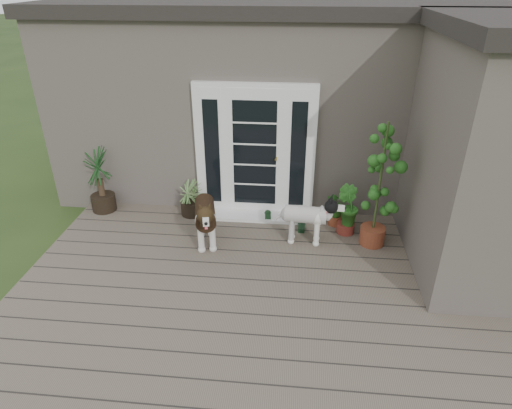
{
  "coord_description": "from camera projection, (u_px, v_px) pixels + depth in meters",
  "views": [
    {
      "loc": [
        0.45,
        -3.9,
        3.72
      ],
      "look_at": [
        -0.1,
        1.75,
        0.7
      ],
      "focal_mm": 30.89,
      "sensor_mm": 36.0,
      "label": 1
    }
  ],
  "objects": [
    {
      "name": "herb_b",
      "position": [
        347.0,
        216.0,
        6.72
      ],
      "size": [
        0.53,
        0.53,
        0.56
      ],
      "primitive_type": "imported",
      "rotation": [
        0.0,
        0.0,
        2.4
      ],
      "color": "#235A19",
      "rests_on": "deck"
    },
    {
      "name": "roof_main",
      "position": [
        278.0,
        4.0,
        7.79
      ],
      "size": [
        7.6,
        4.2,
        0.2
      ],
      "primitive_type": "cube",
      "color": "#2D2826",
      "rests_on": "house_main"
    },
    {
      "name": "clog_left",
      "position": [
        268.0,
        216.0,
        7.21
      ],
      "size": [
        0.16,
        0.29,
        0.09
      ],
      "primitive_type": null,
      "rotation": [
        0.0,
        0.0,
        0.09
      ],
      "color": "black",
      "rests_on": "deck"
    },
    {
      "name": "sapling",
      "position": [
        380.0,
        185.0,
        6.12
      ],
      "size": [
        0.64,
        0.64,
        1.94
      ],
      "primitive_type": null,
      "rotation": [
        0.0,
        0.0,
        0.14
      ],
      "color": "#17521C",
      "rests_on": "deck"
    },
    {
      "name": "spider_plant",
      "position": [
        191.0,
        197.0,
        7.22
      ],
      "size": [
        0.78,
        0.78,
        0.64
      ],
      "primitive_type": null,
      "rotation": [
        0.0,
        0.0,
        0.35
      ],
      "color": "#A0BC74",
      "rests_on": "deck"
    },
    {
      "name": "herb_a",
      "position": [
        336.0,
        211.0,
        6.96
      ],
      "size": [
        0.5,
        0.5,
        0.48
      ],
      "primitive_type": "imported",
      "rotation": [
        0.0,
        0.0,
        0.39
      ],
      "color": "#275E1B",
      "rests_on": "deck"
    },
    {
      "name": "clog_right",
      "position": [
        302.0,
        226.0,
        6.92
      ],
      "size": [
        0.15,
        0.31,
        0.09
      ],
      "primitive_type": null,
      "rotation": [
        0.0,
        0.0,
        -0.04
      ],
      "color": "black",
      "rests_on": "deck"
    },
    {
      "name": "door_unit",
      "position": [
        255.0,
        151.0,
        6.95
      ],
      "size": [
        1.9,
        0.14,
        2.15
      ],
      "primitive_type": "cube",
      "color": "white",
      "rests_on": "deck"
    },
    {
      "name": "yucca",
      "position": [
        100.0,
        181.0,
        7.24
      ],
      "size": [
        0.98,
        0.98,
        1.09
      ],
      "primitive_type": null,
      "rotation": [
        0.0,
        0.0,
        -0.39
      ],
      "color": "black",
      "rests_on": "deck"
    },
    {
      "name": "brindle_dog",
      "position": [
        206.0,
        221.0,
        6.39
      ],
      "size": [
        0.6,
        0.99,
        0.77
      ],
      "primitive_type": null,
      "rotation": [
        0.0,
        0.0,
        3.37
      ],
      "color": "#2F1E11",
      "rests_on": "deck"
    },
    {
      "name": "deck",
      "position": [
        253.0,
        300.0,
        5.53
      ],
      "size": [
        6.2,
        4.6,
        0.12
      ],
      "primitive_type": "cube",
      "color": "#6B5B4C",
      "rests_on": "ground"
    },
    {
      "name": "herb_c",
      "position": [
        410.0,
        212.0,
        6.86
      ],
      "size": [
        0.5,
        0.5,
        0.56
      ],
      "primitive_type": "imported",
      "rotation": [
        0.0,
        0.0,
        4.1
      ],
      "color": "#215A19",
      "rests_on": "deck"
    },
    {
      "name": "house_wing",
      "position": [
        490.0,
        165.0,
        5.55
      ],
      "size": [
        1.6,
        2.4,
        3.1
      ],
      "primitive_type": "cube",
      "color": "#665E54",
      "rests_on": "ground"
    },
    {
      "name": "white_dog",
      "position": [
        305.0,
        222.0,
        6.46
      ],
      "size": [
        0.83,
        0.4,
        0.67
      ],
      "primitive_type": null,
      "rotation": [
        0.0,
        0.0,
        -1.64
      ],
      "color": "white",
      "rests_on": "deck"
    },
    {
      "name": "door_step",
      "position": [
        254.0,
        215.0,
        7.27
      ],
      "size": [
        1.6,
        0.4,
        0.05
      ],
      "primitive_type": "cube",
      "color": "white",
      "rests_on": "deck"
    },
    {
      "name": "house_main",
      "position": [
        276.0,
        97.0,
        8.57
      ],
      "size": [
        7.4,
        4.0,
        3.1
      ],
      "primitive_type": "cube",
      "color": "#665E54",
      "rests_on": "ground"
    }
  ]
}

